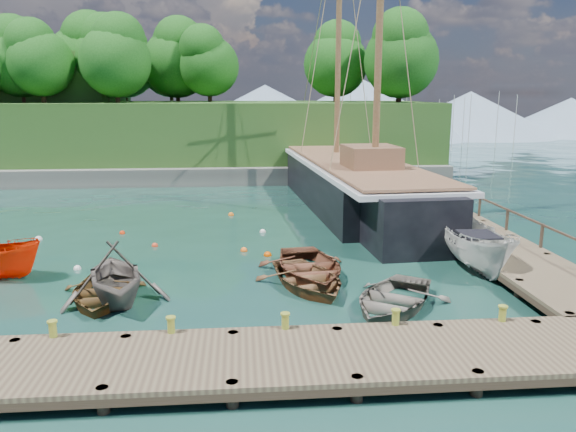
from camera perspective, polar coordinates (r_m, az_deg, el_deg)
name	(u,v)px	position (r m, az deg, el deg)	size (l,w,h in m)	color
ground	(217,288)	(20.20, -7.18, -7.23)	(160.00, 160.00, 0.00)	#133A2A
dock_near	(290,359)	(14.06, 0.20, -14.28)	(20.00, 3.20, 1.10)	#4D3E30
dock_east	(458,224)	(28.80, 16.85, -0.81)	(3.20, 24.00, 1.10)	#4D3E30
bollard_0	(56,358)	(16.22, -22.54, -13.21)	(0.26, 0.26, 0.45)	olive
bollard_1	(172,354)	(15.58, -11.66, -13.55)	(0.26, 0.26, 0.45)	olive
bollard_2	(285,349)	(15.51, -0.28, -13.40)	(0.26, 0.26, 0.45)	olive
bollard_3	(394,345)	(16.01, 10.76, -12.77)	(0.26, 0.26, 0.45)	olive
bollard_4	(500,341)	(17.03, 20.74, -11.80)	(0.26, 0.26, 0.45)	olive
rowboat_0	(101,300)	(19.85, -18.45, -8.14)	(2.82, 3.95, 0.82)	#503719
rowboat_1	(116,302)	(19.59, -17.04, -8.33)	(3.52, 4.08, 2.15)	#5F5750
rowboat_2	(308,288)	(20.03, 2.06, -7.31)	(3.03, 4.24, 0.88)	brown
rowboat_3	(392,308)	(18.52, 10.51, -9.20)	(3.10, 4.33, 0.90)	#635D53
rowboat_4	(309,277)	(21.20, 2.16, -6.18)	(3.43, 4.80, 0.99)	brown
cabin_boat_white	(476,270)	(23.19, 18.57, -5.19)	(1.99, 5.29, 2.04)	silver
schooner	(353,187)	(34.07, 6.59, 2.96)	(6.86, 29.45, 21.91)	black
mooring_buoy_0	(77,269)	(23.53, -20.61, -5.09)	(0.30, 0.30, 0.30)	white
mooring_buoy_1	(155,246)	(25.98, -13.37, -3.01)	(0.29, 0.29, 0.29)	red
mooring_buoy_2	(244,251)	(24.59, -4.49, -3.57)	(0.31, 0.31, 0.31)	orange
mooring_buoy_3	(263,232)	(27.77, -2.58, -1.68)	(0.31, 0.31, 0.31)	silver
mooring_buoy_4	(122,234)	(28.70, -16.48, -1.73)	(0.27, 0.27, 0.27)	red
mooring_buoy_5	(231,215)	(31.75, -5.80, 0.06)	(0.32, 0.32, 0.32)	orange
mooring_buoy_6	(39,240)	(28.84, -24.01, -2.23)	(0.35, 0.35, 0.35)	silver
mooring_buoy_7	(268,256)	(23.84, -2.09, -4.06)	(0.34, 0.34, 0.34)	#D34800
headland	(78,107)	(52.24, -20.54, 10.29)	(51.00, 19.31, 12.90)	#474744
distant_ridge	(261,109)	(89.12, -2.78, 10.83)	(117.00, 40.00, 10.00)	#728CA5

